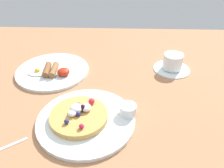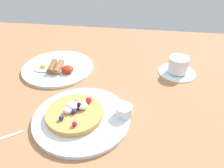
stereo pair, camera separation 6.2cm
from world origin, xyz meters
The scene contains 8 objects.
ground_plane centered at (0.00, 0.00, -1.50)cm, with size 189.90×119.63×3.00cm, color #A6714C.
pancake_plate centered at (-2.45, -13.13, 0.59)cm, with size 27.80×27.80×1.19cm, color white.
pancake_with_berries centered at (-4.34, -13.09, 2.29)cm, with size 16.29×16.29×3.81cm.
syrup_ramekin centered at (9.40, -10.62, 2.74)cm, with size 4.94×4.94×3.01cm.
breakfast_plate centered at (-18.80, 13.16, 0.52)cm, with size 27.37×27.37×1.04cm, color white.
fried_breakfast centered at (-18.33, 10.66, 2.06)cm, with size 15.90×8.56×2.68cm.
coffee_saucer centered at (27.07, 16.79, 0.36)cm, with size 14.02×14.02×0.72cm, color white.
coffee_cup centered at (27.20, 16.91, 3.69)cm, with size 8.89×8.55×5.72cm.
Camera 2 is at (12.77, -58.34, 45.08)cm, focal length 35.75 mm.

